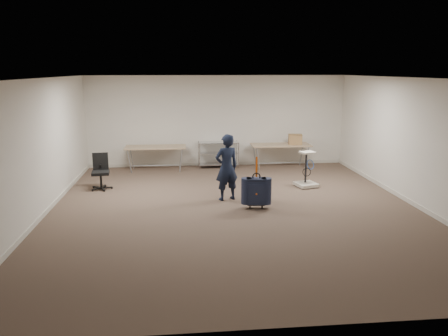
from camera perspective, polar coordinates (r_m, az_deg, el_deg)
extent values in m
plane|color=#433228|center=(9.55, 1.44, -5.39)|extent=(9.00, 9.00, 0.00)
plane|color=silver|center=(13.64, -0.87, 6.14)|extent=(8.00, 0.00, 8.00)
plane|color=silver|center=(4.90, 8.08, -6.09)|extent=(8.00, 0.00, 8.00)
plane|color=silver|center=(9.58, -23.01, 2.28)|extent=(0.00, 9.00, 9.00)
plane|color=silver|center=(10.48, 23.77, 3.04)|extent=(0.00, 9.00, 9.00)
plane|color=silver|center=(9.08, 1.54, 11.66)|extent=(8.00, 8.00, 0.00)
cube|color=beige|center=(13.85, -0.85, 0.58)|extent=(8.00, 0.02, 0.10)
cube|color=beige|center=(9.89, -22.28, -5.43)|extent=(0.02, 9.00, 0.10)
cube|color=beige|center=(10.77, 23.08, -4.05)|extent=(0.02, 9.00, 0.10)
cube|color=#8F7457|center=(13.17, -8.93, 2.72)|extent=(1.80, 0.75, 0.03)
cylinder|color=#979A9F|center=(13.28, -8.85, 0.33)|extent=(1.50, 0.02, 0.02)
cylinder|color=#979A9F|center=(13.01, -12.25, 0.82)|extent=(0.13, 0.04, 0.69)
cylinder|color=#979A9F|center=(12.92, -5.63, 0.98)|extent=(0.13, 0.04, 0.69)
cylinder|color=#979A9F|center=(13.60, -11.97, 1.35)|extent=(0.13, 0.04, 0.69)
cylinder|color=#979A9F|center=(13.51, -5.63, 1.49)|extent=(0.13, 0.04, 0.69)
cube|color=#8F7457|center=(13.50, 7.41, 3.01)|extent=(1.80, 0.75, 0.03)
cylinder|color=#979A9F|center=(13.60, 7.34, 0.68)|extent=(1.50, 0.02, 0.02)
cylinder|color=#979A9F|center=(13.12, 4.47, 1.18)|extent=(0.13, 0.04, 0.69)
cylinder|color=#979A9F|center=(13.47, 10.76, 1.29)|extent=(0.13, 0.04, 0.69)
cylinder|color=#979A9F|center=(13.70, 4.03, 1.68)|extent=(0.13, 0.04, 0.69)
cylinder|color=#979A9F|center=(14.03, 10.08, 1.78)|extent=(0.13, 0.04, 0.69)
cylinder|color=#B8BABE|center=(13.24, -3.26, 1.54)|extent=(0.02, 0.02, 0.80)
cylinder|color=#B8BABE|center=(13.34, 1.90, 1.64)|extent=(0.02, 0.02, 0.80)
cylinder|color=#B8BABE|center=(13.68, -3.34, 1.90)|extent=(0.02, 0.02, 0.80)
cylinder|color=#B8BABE|center=(13.78, 1.66, 2.00)|extent=(0.02, 0.02, 0.80)
cube|color=#B8BABE|center=(13.56, -0.75, 0.53)|extent=(1.20, 0.45, 0.02)
cube|color=#B8BABE|center=(13.49, -0.75, 1.98)|extent=(1.20, 0.45, 0.02)
cube|color=#B8BABE|center=(13.43, -0.76, 3.36)|extent=(1.20, 0.45, 0.01)
imported|color=black|center=(10.03, 0.34, 0.08)|extent=(0.65, 0.54, 1.55)
cube|color=black|center=(9.50, 4.23, -3.01)|extent=(0.45, 0.29, 0.57)
cube|color=black|center=(9.61, 4.20, -4.72)|extent=(0.40, 0.22, 0.03)
cylinder|color=black|center=(9.60, 3.40, -5.07)|extent=(0.04, 0.08, 0.08)
cylinder|color=black|center=(9.61, 4.99, -5.07)|extent=(0.04, 0.08, 0.08)
torus|color=black|center=(9.42, 4.26, -1.14)|extent=(0.18, 0.05, 0.18)
cube|color=#EC5E0C|center=(9.39, 4.28, 0.14)|extent=(0.04, 0.01, 0.44)
cylinder|color=black|center=(11.51, -15.71, -2.49)|extent=(0.55, 0.55, 0.08)
cylinder|color=black|center=(11.46, -15.76, -1.58)|extent=(0.05, 0.05, 0.37)
cube|color=black|center=(11.41, -15.83, -0.60)|extent=(0.46, 0.46, 0.07)
cube|color=black|center=(11.56, -15.84, 0.86)|extent=(0.39, 0.09, 0.44)
cube|color=beige|center=(11.51, 10.68, -2.12)|extent=(0.61, 0.61, 0.08)
cylinder|color=black|center=(11.28, 9.97, -2.61)|extent=(0.06, 0.06, 0.04)
cylinder|color=black|center=(11.46, 10.70, 0.08)|extent=(0.05, 0.05, 0.81)
cube|color=beige|center=(11.33, 10.86, 2.01)|extent=(0.42, 0.38, 0.04)
torus|color=blue|center=(11.33, 11.15, 0.44)|extent=(0.28, 0.16, 0.25)
cube|color=#9B7348|center=(13.58, 9.29, 3.73)|extent=(0.45, 0.36, 0.30)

